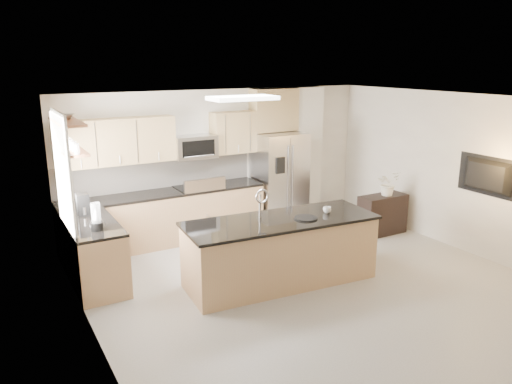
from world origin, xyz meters
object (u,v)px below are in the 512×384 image
blender (96,219)px  coffee_maker (83,205)px  microwave (194,147)px  credenza (382,215)px  television (485,176)px  cup (327,210)px  bowl (64,116)px  platter (306,218)px  flower_vase (388,177)px  kettle (96,216)px  range (199,212)px  island (280,251)px  refrigerator (279,179)px

blender → coffee_maker: size_ratio=1.17×
microwave → credenza: 3.63m
microwave → television: microwave is taller
cup → bowl: (-3.25, 1.60, 1.38)m
cup → platter: 0.43m
bowl → credenza: bearing=-7.3°
credenza → flower_vase: size_ratio=1.36×
television → microwave: bearing=47.2°
blender → kettle: (0.05, 0.25, -0.05)m
coffee_maker → blender: bearing=-88.5°
blender → bowl: bowl is taller
range → credenza: bearing=-26.5°
kettle → bowl: size_ratio=0.76×
platter → island: bearing=154.4°
island → cup: bearing=-1.8°
cup → bowl: size_ratio=0.34×
cup → coffee_maker: coffee_maker is taller
kettle → flower_vase: bearing=-3.5°
credenza → platter: (-2.42, -0.99, 0.59)m
range → cup: range is taller
blender → microwave: bearing=37.3°
bowl → television: size_ratio=0.32×
microwave → island: microwave is taller
platter → kettle: size_ratio=1.27×
range → coffee_maker: 2.28m
microwave → coffee_maker: size_ratio=2.37×
kettle → coffee_maker: size_ratio=0.81×
refrigerator → bowl: bearing=-168.8°
microwave → refrigerator: (1.66, -0.17, -0.74)m
refrigerator → credenza: size_ratio=1.96×
blender → coffee_maker: (-0.02, 0.79, -0.01)m
kettle → cup: bearing=-21.8°
microwave → credenza: bearing=-28.4°
television → blender: bearing=73.4°
platter → refrigerator: bearing=65.9°
refrigerator → bowl: size_ratio=5.19×
credenza → refrigerator: bearing=132.5°
platter → blender: (-2.65, 1.02, 0.12)m
refrigerator → kettle: size_ratio=6.86×
refrigerator → credenza: (1.33, -1.45, -0.53)m
flower_vase → television: television is taller
credenza → television: bearing=-72.5°
coffee_maker → flower_vase: size_ratio=0.48×
platter → kettle: (-2.60, 1.28, 0.08)m
island → flower_vase: flower_vase is taller
microwave → credenza: microwave is taller
cup → kettle: kettle is taller
kettle → credenza: bearing=-3.3°
microwave → bowl: size_ratio=2.21×
kettle → flower_vase: flower_vase is taller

